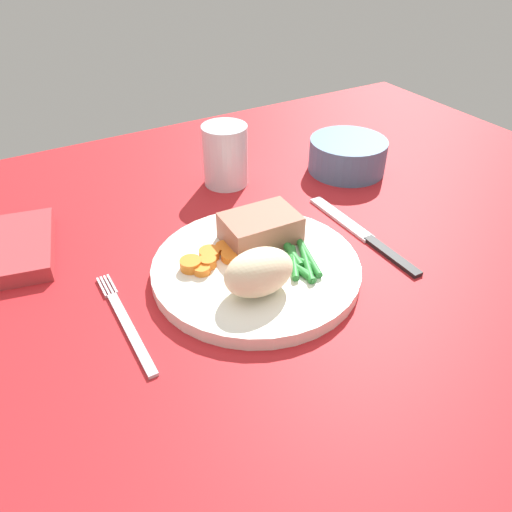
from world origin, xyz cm
name	(u,v)px	position (x,y,z in cm)	size (l,w,h in cm)	color
dining_table	(264,261)	(0.00, 0.00, 1.00)	(120.00, 90.00, 2.00)	red
dinner_plate	(256,268)	(-2.79, -2.78, 2.80)	(23.99, 23.99, 1.60)	white
meat_portion	(264,227)	(0.44, 0.99, 5.33)	(8.88, 6.11, 3.46)	#A86B56
mashed_potatoes	(259,272)	(-4.95, -7.10, 6.09)	(7.73, 5.23, 4.98)	beige
carrot_slices	(215,259)	(-6.84, -0.37, 4.10)	(7.61, 5.58, 1.18)	orange
green_beans	(293,259)	(1.08, -4.67, 3.99)	(5.44, 9.33, 0.86)	#2D8C38
fork	(125,321)	(-18.51, -3.04, 2.20)	(1.44, 16.60, 0.40)	silver
knife	(364,235)	(13.14, -3.07, 2.20)	(1.70, 20.50, 0.64)	black
water_glass	(226,159)	(4.55, 18.95, 5.85)	(6.70, 6.70, 9.06)	silver
salad_bowl	(348,153)	(23.04, 13.08, 4.89)	(12.03, 12.03, 5.12)	#4C7299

